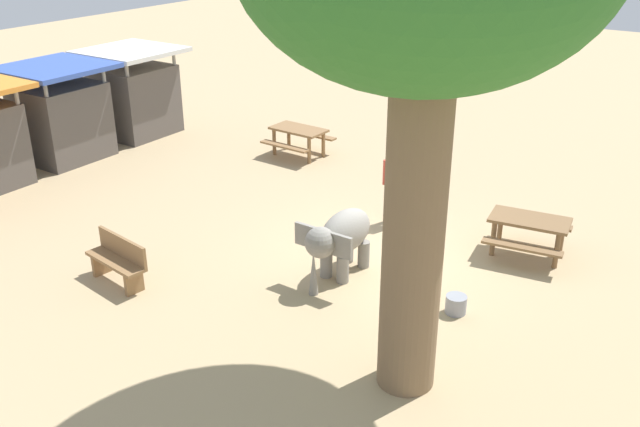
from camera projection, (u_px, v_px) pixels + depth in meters
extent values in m
plane|color=tan|center=(380.00, 255.00, 13.76)|extent=(60.00, 60.00, 0.00)
cylinder|color=gray|center=(343.00, 269.00, 12.69)|extent=(0.23, 0.23, 0.53)
cylinder|color=gray|center=(326.00, 264.00, 12.89)|extent=(0.23, 0.23, 0.53)
cylinder|color=gray|center=(364.00, 254.00, 13.23)|extent=(0.23, 0.23, 0.53)
cylinder|color=gray|center=(348.00, 249.00, 13.42)|extent=(0.23, 0.23, 0.53)
ellipsoid|color=gray|center=(346.00, 231.00, 12.82)|extent=(1.33, 0.70, 0.79)
sphere|color=gray|center=(320.00, 242.00, 12.18)|extent=(0.56, 0.56, 0.56)
cone|color=gray|center=(313.00, 272.00, 12.23)|extent=(0.18, 0.18, 0.88)
cube|color=gray|center=(341.00, 246.00, 12.05)|extent=(0.08, 0.46, 0.42)
cube|color=gray|center=(306.00, 235.00, 12.44)|extent=(0.08, 0.46, 0.42)
cylinder|color=#3F3833|center=(397.00, 206.00, 14.97)|extent=(0.14, 0.14, 0.82)
cylinder|color=#3F3833|center=(389.00, 204.00, 15.04)|extent=(0.14, 0.14, 0.82)
cylinder|color=#B23F33|center=(394.00, 175.00, 14.72)|extent=(0.32, 0.32, 0.58)
sphere|color=tan|center=(395.00, 157.00, 14.55)|extent=(0.22, 0.22, 0.22)
cylinder|color=#B23F33|center=(404.00, 175.00, 14.63)|extent=(0.09, 0.09, 0.55)
cylinder|color=#B23F33|center=(385.00, 172.00, 14.80)|extent=(0.09, 0.09, 0.55)
cylinder|color=brown|center=(414.00, 236.00, 9.21)|extent=(0.83, 0.83, 4.70)
cube|color=olive|center=(116.00, 261.00, 12.57)|extent=(0.60, 1.44, 0.06)
cube|color=olive|center=(122.00, 247.00, 12.59)|extent=(0.26, 1.39, 0.40)
cube|color=olive|center=(134.00, 283.00, 12.35)|extent=(0.37, 0.13, 0.42)
cube|color=olive|center=(101.00, 264.00, 12.99)|extent=(0.37, 0.13, 0.42)
cube|color=brown|center=(530.00, 220.00, 13.48)|extent=(1.00, 1.60, 0.06)
cylinder|color=brown|center=(562.00, 237.00, 13.67)|extent=(0.10, 0.10, 0.72)
cylinder|color=brown|center=(557.00, 251.00, 13.15)|extent=(0.10, 0.10, 0.72)
cylinder|color=brown|center=(500.00, 226.00, 14.14)|extent=(0.10, 0.10, 0.72)
cylinder|color=brown|center=(493.00, 239.00, 13.62)|extent=(0.10, 0.10, 0.72)
cube|color=brown|center=(534.00, 222.00, 14.12)|extent=(0.45, 1.52, 0.05)
cube|color=brown|center=(522.00, 247.00, 13.10)|extent=(0.45, 1.52, 0.05)
cube|color=olive|center=(298.00, 129.00, 18.82)|extent=(0.87, 1.53, 0.06)
cylinder|color=olive|center=(323.00, 144.00, 18.90)|extent=(0.10, 0.10, 0.72)
cylinder|color=olive|center=(309.00, 150.00, 18.43)|extent=(0.10, 0.10, 0.72)
cylinder|color=olive|center=(289.00, 136.00, 19.54)|extent=(0.10, 0.10, 0.72)
cylinder|color=olive|center=(274.00, 142.00, 19.07)|extent=(0.10, 0.10, 0.72)
cube|color=olive|center=(312.00, 135.00, 19.41)|extent=(0.31, 1.51, 0.05)
cube|color=olive|center=(284.00, 146.00, 18.50)|extent=(0.31, 1.51, 0.05)
cylinder|color=gray|center=(24.00, 137.00, 16.79)|extent=(0.10, 0.10, 2.40)
cube|color=#59514C|center=(62.00, 122.00, 18.57)|extent=(2.00, 1.80, 2.00)
cube|color=#3856B2|center=(54.00, 68.00, 17.97)|extent=(2.50, 2.50, 0.12)
cylinder|color=gray|center=(69.00, 103.00, 19.58)|extent=(0.10, 0.10, 2.40)
cylinder|color=gray|center=(108.00, 112.00, 18.77)|extent=(0.10, 0.10, 2.40)
cylinder|color=gray|center=(12.00, 118.00, 18.22)|extent=(0.10, 0.10, 2.40)
cylinder|color=gray|center=(52.00, 128.00, 17.40)|extent=(0.10, 0.10, 2.40)
cube|color=#59514C|center=(136.00, 101.00, 20.55)|extent=(2.00, 1.80, 2.00)
cube|color=silver|center=(130.00, 51.00, 19.95)|extent=(2.50, 2.50, 0.12)
cylinder|color=gray|center=(139.00, 84.00, 21.56)|extent=(0.10, 0.10, 2.40)
cylinder|color=gray|center=(177.00, 92.00, 20.74)|extent=(0.10, 0.10, 2.40)
cylinder|color=gray|center=(92.00, 97.00, 20.19)|extent=(0.10, 0.10, 2.40)
cylinder|color=gray|center=(131.00, 105.00, 19.37)|extent=(0.10, 0.10, 2.40)
cylinder|color=gray|center=(456.00, 304.00, 11.78)|extent=(0.36, 0.36, 0.32)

